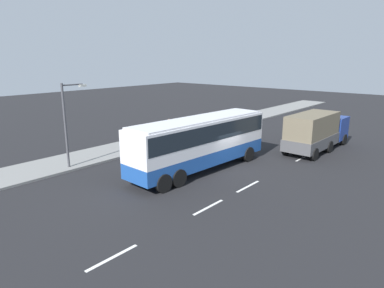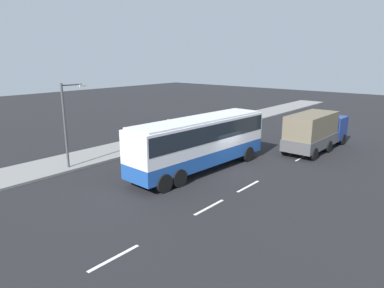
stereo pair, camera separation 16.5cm
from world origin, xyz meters
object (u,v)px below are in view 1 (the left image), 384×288
(coach_bus, at_px, (200,139))
(pedestrian_at_crossing, at_px, (169,127))
(street_lamp, at_px, (68,118))
(pedestrian_near_curb, at_px, (171,130))
(cargo_truck, at_px, (317,130))

(coach_bus, bearing_deg, pedestrian_at_crossing, 59.81)
(coach_bus, xyz_separation_m, street_lamp, (-5.40, 7.12, 1.29))
(coach_bus, distance_m, pedestrian_near_curb, 8.87)
(cargo_truck, bearing_deg, pedestrian_at_crossing, 113.28)
(cargo_truck, relative_size, street_lamp, 1.43)
(street_lamp, bearing_deg, pedestrian_near_curb, 1.31)
(cargo_truck, xyz_separation_m, pedestrian_near_curb, (-5.42, 11.31, -0.61))
(coach_bus, bearing_deg, cargo_truck, -17.88)
(cargo_truck, bearing_deg, pedestrian_near_curb, 116.74)
(coach_bus, height_order, pedestrian_at_crossing, coach_bus)
(pedestrian_near_curb, distance_m, pedestrian_at_crossing, 0.92)
(coach_bus, height_order, street_lamp, street_lamp)
(pedestrian_at_crossing, distance_m, street_lamp, 11.05)
(pedestrian_near_curb, bearing_deg, pedestrian_at_crossing, 24.96)
(cargo_truck, bearing_deg, street_lamp, 145.87)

